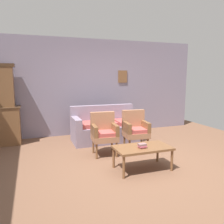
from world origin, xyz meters
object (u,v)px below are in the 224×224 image
(armchair_near_cabinet, at_px, (104,132))
(book_stack_on_table, at_px, (142,146))
(armchair_by_doorway, at_px, (135,128))
(coffee_table, at_px, (142,149))
(floral_couch, at_px, (106,128))

(armchair_near_cabinet, relative_size, book_stack_on_table, 6.49)
(armchair_near_cabinet, bearing_deg, armchair_by_doorway, 3.07)
(coffee_table, bearing_deg, armchair_by_doorway, 71.30)
(floral_couch, relative_size, armchair_by_doorway, 1.91)
(coffee_table, bearing_deg, floral_couch, 91.04)
(floral_couch, height_order, armchair_near_cabinet, same)
(armchair_by_doorway, distance_m, coffee_table, 1.10)
(floral_couch, xyz_separation_m, coffee_table, (0.04, -2.00, 0.05))
(armchair_near_cabinet, distance_m, armchair_by_doorway, 0.75)
(floral_couch, bearing_deg, armchair_by_doorway, -68.35)
(coffee_table, relative_size, book_stack_on_table, 7.21)
(floral_couch, relative_size, coffee_table, 1.72)
(coffee_table, height_order, book_stack_on_table, book_stack_on_table)
(floral_couch, height_order, book_stack_on_table, floral_couch)
(floral_couch, relative_size, book_stack_on_table, 12.40)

